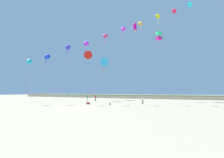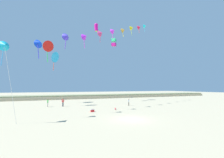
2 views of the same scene
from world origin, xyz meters
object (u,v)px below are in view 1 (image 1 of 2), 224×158
object	(u,v)px
person_near_right	(96,97)
beach_cooler	(88,103)
person_near_left	(87,97)
large_kite_outer_drift	(135,27)
beach_ball	(110,104)
person_mid_center	(143,99)
large_kite_high_solo	(88,55)
large_kite_mid_trail	(159,36)
large_kite_low_lead	(104,62)

from	to	relation	value
person_near_right	beach_cooler	xyz separation A→B (m)	(3.96, -9.07, -0.79)
person_near_left	beach_cooler	xyz separation A→B (m)	(6.90, -9.53, -0.77)
large_kite_outer_drift	beach_cooler	size ratio (longest dim) A/B	4.58
large_kite_outer_drift	beach_ball	bearing A→B (deg)	-92.42
person_near_left	large_kite_outer_drift	size ratio (longest dim) A/B	0.64
beach_ball	person_mid_center	bearing A→B (deg)	40.17
person_near_right	large_kite_high_solo	xyz separation A→B (m)	(-3.27, 1.18, 11.81)
person_mid_center	beach_cooler	bearing A→B (deg)	-152.44
person_near_left	large_kite_mid_trail	world-z (taller)	large_kite_mid_trail
large_kite_low_lead	large_kite_mid_trail	bearing A→B (deg)	1.31
person_near_left	large_kite_low_lead	world-z (taller)	large_kite_low_lead
beach_cooler	person_mid_center	bearing A→B (deg)	27.56
beach_cooler	beach_ball	bearing A→B (deg)	8.53
person_near_left	large_kite_low_lead	distance (m)	13.20
person_near_right	large_kite_mid_trail	distance (m)	24.04
beach_ball	person_near_left	bearing A→B (deg)	141.82
person_near_left	large_kite_high_solo	world-z (taller)	large_kite_high_solo
person_mid_center	large_kite_high_solo	size ratio (longest dim) A/B	0.33
person_near_right	beach_ball	bearing A→B (deg)	-45.20
person_near_right	large_kite_outer_drift	world-z (taller)	large_kite_outer_drift
large_kite_low_lead	person_near_right	bearing A→B (deg)	-76.67
person_near_left	person_near_right	xyz separation A→B (m)	(2.94, -0.46, 0.03)
large_kite_low_lead	beach_cooler	distance (m)	21.34
large_kite_outer_drift	beach_ball	world-z (taller)	large_kite_outer_drift
person_near_right	beach_cooler	bearing A→B (deg)	-66.38
person_mid_center	large_kite_outer_drift	size ratio (longest dim) A/B	0.59
beach_cooler	beach_ball	xyz separation A→B (m)	(4.39, 0.66, -0.03)
beach_cooler	large_kite_high_solo	bearing A→B (deg)	125.21
person_near_left	beach_ball	bearing A→B (deg)	-38.18
large_kite_outer_drift	beach_ball	distance (m)	25.26
large_kite_high_solo	beach_ball	bearing A→B (deg)	-39.54
person_near_left	person_near_right	bearing A→B (deg)	-8.99
person_mid_center	large_kite_mid_trail	world-z (taller)	large_kite_mid_trail
person_mid_center	large_kite_outer_drift	distance (m)	22.82
person_mid_center	large_kite_mid_trail	bearing A→B (deg)	82.04
large_kite_low_lead	beach_ball	xyz separation A→B (m)	(10.21, -16.24, -11.70)
large_kite_mid_trail	large_kite_high_solo	bearing A→B (deg)	-159.08
person_near_left	beach_ball	size ratio (longest dim) A/B	4.68
beach_cooler	beach_ball	distance (m)	4.43
person_near_left	large_kite_outer_drift	xyz separation A→B (m)	(11.90, 5.80, 19.75)
large_kite_outer_drift	beach_cooler	world-z (taller)	large_kite_outer_drift
person_near_left	beach_ball	distance (m)	14.38
person_near_right	large_kite_low_lead	bearing A→B (deg)	103.33
person_near_left	beach_cooler	size ratio (longest dim) A/B	2.94
large_kite_low_lead	large_kite_high_solo	bearing A→B (deg)	-102.02
person_mid_center	large_kite_mid_trail	xyz separation A→B (m)	(1.73, 12.36, 16.87)
person_near_left	large_kite_outer_drift	distance (m)	23.78
person_near_right	large_kite_high_solo	size ratio (longest dim) A/B	0.37
person_mid_center	beach_ball	xyz separation A→B (m)	(-5.06, -4.27, -0.72)
large_kite_high_solo	large_kite_outer_drift	distance (m)	15.43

